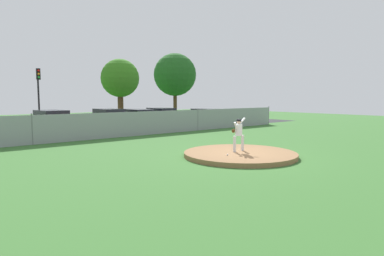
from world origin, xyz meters
name	(u,v)px	position (x,y,z in m)	size (l,w,h in m)	color
ground_plane	(164,143)	(0.00, 6.00, 0.00)	(80.00, 80.00, 0.00)	#386B2D
asphalt_strip	(101,131)	(0.00, 14.50, 0.00)	(44.00, 7.00, 0.01)	#2B2B2D
pitchers_mound	(240,154)	(0.00, 0.00, 0.10)	(5.09, 5.09, 0.20)	olive
pitcher_youth	(239,132)	(0.12, 0.20, 1.11)	(0.82, 0.32, 1.54)	silver
baseball	(227,155)	(-1.09, -0.26, 0.24)	(0.07, 0.07, 0.07)	white
chainlink_fence	(130,124)	(0.00, 10.00, 0.84)	(30.99, 0.07, 1.78)	gray
parked_car_teal	(205,117)	(10.67, 14.07, 0.75)	(1.92, 4.55, 1.54)	#146066
parked_car_slate	(161,118)	(6.08, 14.99, 0.81)	(1.90, 4.50, 1.70)	slate
parked_car_red	(52,123)	(-3.80, 14.37, 0.83)	(2.13, 4.57, 1.76)	#A81919
parked_car_champagne	(109,120)	(0.78, 14.76, 0.83)	(1.85, 4.65, 1.75)	tan
parked_car_navy	(138,119)	(3.39, 14.50, 0.79)	(1.94, 4.60, 1.66)	#161E4C
traffic_cone_orange	(16,132)	(-5.93, 15.28, 0.26)	(0.40, 0.40, 0.55)	orange
traffic_light_near	(39,88)	(-3.37, 18.77, 3.40)	(0.28, 0.46, 4.99)	black
tree_broad_left	(120,79)	(5.23, 21.14, 4.58)	(3.93, 3.93, 6.60)	#4C331E
tree_leaning_west	(175,75)	(15.16, 24.85, 5.58)	(5.56, 5.56, 8.38)	#4C331E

